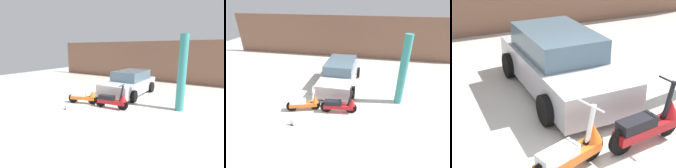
{
  "view_description": "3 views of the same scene",
  "coord_description": "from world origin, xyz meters",
  "views": [
    {
      "loc": [
        4.93,
        -5.95,
        2.7
      ],
      "look_at": [
        0.26,
        1.54,
        0.89
      ],
      "focal_mm": 28.0,
      "sensor_mm": 36.0,
      "label": 1
    },
    {
      "loc": [
        2.11,
        -5.79,
        4.71
      ],
      "look_at": [
        0.56,
        2.0,
        0.62
      ],
      "focal_mm": 28.0,
      "sensor_mm": 36.0,
      "label": 2
    },
    {
      "loc": [
        -2.63,
        -3.56,
        3.62
      ],
      "look_at": [
        -0.01,
        2.0,
        0.73
      ],
      "focal_mm": 55.0,
      "sensor_mm": 36.0,
      "label": 3
    }
  ],
  "objects": [
    {
      "name": "scooter_front_right",
      "position": [
        0.95,
        0.49,
        0.4
      ],
      "size": [
        1.62,
        0.58,
        1.13
      ],
      "rotation": [
        0.0,
        0.0,
        0.11
      ],
      "color": "black",
      "rests_on": "ground_plane"
    },
    {
      "name": "support_column_side",
      "position": [
        3.56,
        1.86,
        1.64
      ],
      "size": [
        0.36,
        0.36,
        3.28
      ],
      "primitive_type": "cylinder",
      "color": "teal",
      "rests_on": "ground_plane"
    },
    {
      "name": "scooter_front_left",
      "position": [
        -0.64,
        0.37,
        0.38
      ],
      "size": [
        1.48,
        0.72,
        1.06
      ],
      "rotation": [
        0.0,
        0.0,
        0.3
      ],
      "color": "black",
      "rests_on": "ground_plane"
    },
    {
      "name": "car_rear_left",
      "position": [
        0.46,
        3.2,
        0.67
      ],
      "size": [
        2.03,
        4.15,
        1.4
      ],
      "rotation": [
        0.0,
        0.0,
        -1.58
      ],
      "color": "#B7B7BC",
      "rests_on": "ground_plane"
    },
    {
      "name": "ground_plane",
      "position": [
        0.0,
        0.0,
        0.0
      ],
      "size": [
        28.0,
        28.0,
        0.0
      ],
      "primitive_type": "plane",
      "color": "silver"
    },
    {
      "name": "wall_back",
      "position": [
        0.0,
        8.37,
        1.64
      ],
      "size": [
        19.6,
        0.12,
        3.28
      ],
      "primitive_type": "cube",
      "color": "#845B47",
      "rests_on": "ground_plane"
    },
    {
      "name": "placard_near_left_scooter",
      "position": [
        -0.77,
        -0.73,
        0.11
      ],
      "size": [
        0.2,
        0.17,
        0.26
      ],
      "rotation": [
        0.0,
        0.0,
        -0.39
      ],
      "color": "black",
      "rests_on": "ground_plane"
    }
  ]
}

